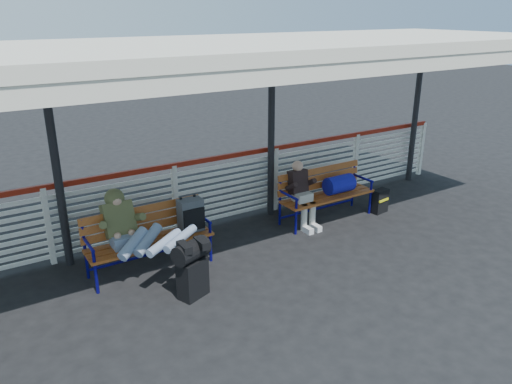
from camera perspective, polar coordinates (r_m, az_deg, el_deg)
ground at (r=7.07m, az=-2.62°, el=-10.19°), size 60.00×60.00×0.00m
fence at (r=8.34m, az=-9.21°, el=-0.52°), size 12.08×0.08×1.24m
canopy at (r=6.89m, az=-6.77°, el=15.62°), size 12.60×3.60×3.16m
luggage_stack at (r=6.58m, az=-7.31°, el=-8.47°), size 0.55×0.42×0.80m
bench_left at (r=7.37m, az=-10.56°, el=-3.90°), size 1.80×0.56×0.96m
bench_right at (r=9.01m, az=8.56°, el=0.57°), size 1.80×0.56×0.92m
traveler_man at (r=6.92m, az=-12.44°, el=-4.89°), size 0.93×1.64×0.77m
companion_person at (r=8.59m, az=5.26°, el=-0.17°), size 0.32×0.66×1.15m
suitcase_side at (r=9.54m, az=13.96°, el=-1.00°), size 0.34×0.24×0.44m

